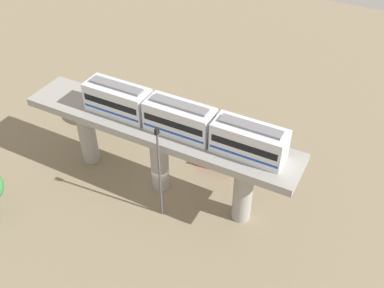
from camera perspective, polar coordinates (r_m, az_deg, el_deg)
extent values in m
plane|color=#84755B|center=(48.86, -3.98, -5.33)|extent=(120.00, 120.00, 0.00)
cylinder|color=#999691|center=(50.83, -13.29, 1.31)|extent=(1.90, 1.90, 7.58)
cylinder|color=#999691|center=(46.26, -4.19, -2.01)|extent=(1.90, 1.90, 7.58)
cylinder|color=#999691|center=(43.27, 6.58, -5.85)|extent=(1.90, 1.90, 7.58)
cube|color=#999691|center=(43.59, -4.44, 2.10)|extent=(5.20, 28.85, 0.80)
cube|color=silver|center=(44.62, -9.48, 5.63)|extent=(2.60, 6.60, 3.00)
cube|color=black|center=(44.49, -9.52, 5.90)|extent=(2.64, 6.07, 0.70)
cube|color=#1947B2|center=(45.04, -9.38, 4.84)|extent=(2.64, 6.34, 0.24)
cube|color=slate|center=(43.75, -9.71, 7.39)|extent=(1.10, 5.61, 0.24)
cube|color=silver|center=(41.40, -1.61, 3.20)|extent=(2.60, 6.60, 3.00)
cube|color=black|center=(41.25, -1.62, 3.48)|extent=(2.64, 6.07, 0.70)
cube|color=#1947B2|center=(41.85, -1.59, 2.38)|extent=(2.64, 6.34, 0.24)
cube|color=slate|center=(40.46, -1.65, 5.05)|extent=(1.10, 5.61, 0.24)
cube|color=silver|center=(39.16, 7.33, 0.37)|extent=(2.60, 6.60, 3.00)
cube|color=black|center=(39.00, 7.36, 0.65)|extent=(2.64, 6.07, 0.70)
cube|color=#1947B2|center=(39.64, 7.24, -0.47)|extent=(2.64, 6.34, 0.24)
cube|color=slate|center=(38.16, 7.53, 2.25)|extent=(1.10, 5.61, 0.24)
cube|color=orange|center=(57.77, -2.35, 3.64)|extent=(2.46, 4.44, 1.00)
cube|color=black|center=(57.20, -2.24, 4.31)|extent=(1.99, 2.54, 0.76)
cube|color=red|center=(50.84, 2.99, -2.32)|extent=(2.27, 4.38, 1.00)
cube|color=black|center=(50.21, 3.18, -1.63)|extent=(1.90, 2.47, 0.76)
cube|color=white|center=(55.03, 7.27, 1.19)|extent=(2.23, 4.37, 1.00)
cube|color=black|center=(54.45, 7.49, 1.87)|extent=(1.87, 2.46, 0.76)
cylinder|color=brown|center=(56.94, -10.72, 3.45)|extent=(0.36, 0.36, 2.89)
sphere|color=#479342|center=(55.60, -11.01, 5.42)|extent=(3.35, 3.35, 3.35)
cylinder|color=#4C4C51|center=(42.36, -4.16, -4.21)|extent=(0.20, 0.20, 10.38)
cube|color=black|center=(38.76, -4.54, 1.64)|extent=(0.44, 0.28, 0.60)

